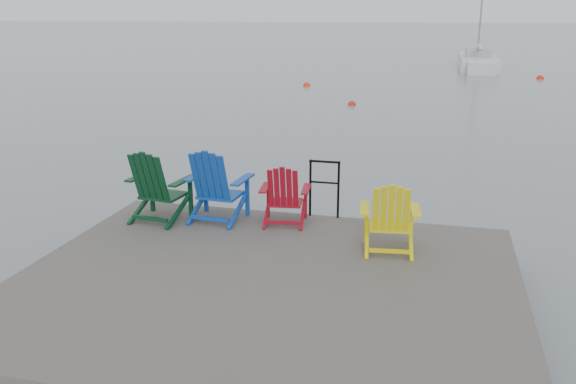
% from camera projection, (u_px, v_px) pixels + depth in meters
% --- Properties ---
extents(ground, '(400.00, 400.00, 0.00)m').
position_uv_depth(ground, '(265.00, 317.00, 7.43)').
color(ground, slate).
rests_on(ground, ground).
extents(dock, '(6.00, 5.00, 1.40)m').
position_uv_depth(dock, '(265.00, 291.00, 7.33)').
color(dock, '#2B2926').
rests_on(dock, ground).
extents(handrail, '(0.48, 0.04, 0.90)m').
position_uv_depth(handrail, '(324.00, 183.00, 9.35)').
color(handrail, black).
rests_on(handrail, dock).
extents(chair_green, '(0.95, 0.89, 1.11)m').
position_uv_depth(chair_green, '(157.00, 185.00, 9.17)').
color(chair_green, '#09341A').
rests_on(chair_green, dock).
extents(chair_blue, '(0.94, 0.88, 1.13)m').
position_uv_depth(chair_blue, '(216.00, 185.00, 9.16)').
color(chair_blue, '#0F3FA0').
rests_on(chair_blue, dock).
extents(chair_red, '(0.80, 0.75, 0.92)m').
position_uv_depth(chair_red, '(284.00, 194.00, 9.04)').
color(chair_red, maroon).
rests_on(chair_red, dock).
extents(chair_yellow, '(0.84, 0.79, 0.98)m').
position_uv_depth(chair_yellow, '(390.00, 217.00, 7.97)').
color(chair_yellow, yellow).
rests_on(chair_yellow, dock).
extents(sailboat_near, '(2.27, 8.54, 11.76)m').
position_uv_depth(sailboat_near, '(477.00, 63.00, 39.56)').
color(sailboat_near, silver).
rests_on(sailboat_near, ground).
extents(buoy_a, '(0.32, 0.32, 0.32)m').
position_uv_depth(buoy_a, '(352.00, 105.00, 24.16)').
color(buoy_a, red).
rests_on(buoy_a, ground).
extents(buoy_b, '(0.36, 0.36, 0.36)m').
position_uv_depth(buoy_b, '(307.00, 86.00, 30.30)').
color(buoy_b, '#F72A0E').
rests_on(buoy_b, ground).
extents(buoy_d, '(0.40, 0.40, 0.40)m').
position_uv_depth(buoy_d, '(540.00, 79.00, 33.46)').
color(buoy_d, red).
rests_on(buoy_d, ground).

